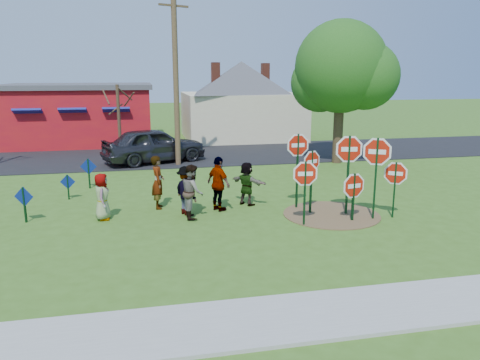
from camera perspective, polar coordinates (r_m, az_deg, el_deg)
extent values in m
plane|color=#3D621C|center=(15.74, -5.72, -4.20)|extent=(120.00, 120.00, 0.00)
cube|color=#9E9E99|center=(9.15, -0.50, -17.12)|extent=(22.00, 1.80, 0.08)
cube|color=black|center=(26.91, -8.43, 2.97)|extent=(120.00, 7.50, 0.04)
cylinder|color=brown|center=(15.91, 11.07, -4.14)|extent=(3.20, 3.20, 0.03)
cube|color=#A1101F|center=(33.32, -18.83, 7.42)|extent=(9.00, 7.00, 3.60)
cube|color=#4C4C51|center=(33.21, -19.08, 10.76)|extent=(9.40, 7.40, 0.30)
cube|color=navy|center=(30.14, -24.45, 7.58)|extent=(1.60, 0.78, 0.45)
cube|color=navy|center=(29.71, -19.70, 7.92)|extent=(1.60, 0.78, 0.45)
cube|color=navy|center=(29.48, -14.84, 8.21)|extent=(1.60, 0.78, 0.45)
cube|color=beige|center=(33.85, 0.17, 7.84)|extent=(8.00, 7.00, 3.20)
pyramid|color=#4C4C51|center=(33.72, 0.17, 14.28)|extent=(9.40, 9.40, 2.20)
cube|color=brown|center=(32.36, -3.00, 12.90)|extent=(0.55, 0.55, 1.40)
cube|color=brown|center=(35.15, 3.09, 12.91)|extent=(0.55, 0.55, 1.40)
cube|color=black|center=(14.43, 7.89, -1.68)|extent=(0.06, 0.08, 2.02)
cylinder|color=white|center=(14.29, 7.97, 0.77)|extent=(1.03, 0.16, 1.04)
cylinder|color=#B11909|center=(14.29, 7.97, 0.77)|extent=(0.89, 0.14, 0.89)
cube|color=white|center=(14.29, 7.97, 0.77)|extent=(0.45, 0.07, 0.13)
cube|color=black|center=(16.20, 6.99, 1.03)|extent=(0.06, 0.07, 2.61)
cylinder|color=white|center=(16.04, 7.08, 4.24)|extent=(1.06, 0.07, 1.06)
cylinder|color=#B11909|center=(16.04, 7.08, 4.24)|extent=(0.92, 0.06, 0.92)
cube|color=white|center=(16.04, 7.08, 4.24)|extent=(0.47, 0.03, 0.13)
cylinder|color=gold|center=(16.04, 7.08, 4.24)|extent=(1.06, 0.06, 1.06)
cube|color=black|center=(15.44, 16.17, 0.08)|extent=(0.09, 0.10, 2.65)
cylinder|color=white|center=(15.28, 16.38, 3.33)|extent=(1.07, 0.57, 1.20)
cylinder|color=#B11909|center=(15.28, 16.38, 3.33)|extent=(0.93, 0.50, 1.03)
cube|color=white|center=(15.28, 16.38, 3.33)|extent=(0.47, 0.25, 0.15)
cube|color=black|center=(15.76, 13.00, 0.51)|extent=(0.08, 0.09, 2.64)
cylinder|color=white|center=(15.60, 13.16, 3.68)|extent=(1.19, 0.23, 1.20)
cylinder|color=#B11909|center=(15.60, 13.16, 3.68)|extent=(1.02, 0.21, 1.04)
cube|color=white|center=(15.60, 13.16, 3.68)|extent=(0.52, 0.10, 0.15)
cylinder|color=gold|center=(15.60, 13.16, 3.68)|extent=(1.19, 0.23, 1.20)
cube|color=black|center=(15.21, 13.63, -2.08)|extent=(0.07, 0.08, 1.55)
cylinder|color=white|center=(15.12, 13.71, -0.70)|extent=(1.07, 0.25, 1.09)
cylinder|color=#B11909|center=(15.12, 13.71, -0.70)|extent=(0.92, 0.22, 0.94)
cube|color=white|center=(15.12, 13.71, -0.70)|extent=(0.47, 0.11, 0.14)
cube|color=black|center=(15.92, 18.30, -1.18)|extent=(0.08, 0.08, 1.84)
cylinder|color=white|center=(15.80, 18.45, 0.77)|extent=(0.85, 0.56, 1.00)
cylinder|color=#B11909|center=(15.80, 18.45, 0.77)|extent=(0.73, 0.49, 0.86)
cube|color=white|center=(15.80, 18.45, 0.77)|extent=(0.37, 0.25, 0.12)
cylinder|color=gold|center=(15.80, 18.45, 0.77)|extent=(0.84, 0.56, 1.00)
cube|color=black|center=(15.69, 8.65, -0.30)|extent=(0.08, 0.08, 2.14)
cylinder|color=white|center=(15.55, 8.74, 2.24)|extent=(0.90, 0.43, 0.99)
cylinder|color=#B11909|center=(15.55, 8.74, 2.24)|extent=(0.78, 0.38, 0.85)
cube|color=white|center=(15.55, 8.74, 2.24)|extent=(0.40, 0.19, 0.12)
cube|color=black|center=(16.18, -24.78, -2.77)|extent=(0.07, 0.07, 1.15)
cube|color=navy|center=(16.11, -24.87, -1.85)|extent=(0.61, 0.24, 0.64)
cube|color=black|center=(18.52, -20.22, -0.83)|extent=(0.05, 0.06, 0.94)
cube|color=navy|center=(18.47, -20.27, -0.21)|extent=(0.56, 0.09, 0.56)
cube|color=black|center=(19.99, -17.93, 0.74)|extent=(0.06, 0.07, 1.23)
cube|color=navy|center=(19.94, -17.99, 1.57)|extent=(0.66, 0.16, 0.67)
imported|color=#3B558E|center=(15.57, -16.47, -1.97)|extent=(0.49, 0.75, 1.52)
imported|color=#216E6B|center=(16.41, -9.98, -0.26)|extent=(0.46, 0.69, 1.86)
imported|color=#965A36|center=(15.17, -5.82, -1.40)|extent=(0.67, 0.86, 1.76)
imported|color=#38383D|center=(15.58, -6.60, -1.28)|extent=(1.02, 1.21, 1.63)
imported|color=#573261|center=(15.87, -2.62, -0.49)|extent=(0.95, 1.18, 1.88)
imported|color=#1C5B31|center=(16.60, 0.83, -0.45)|extent=(1.29, 1.40, 1.56)
imported|color=#303035|center=(24.85, -10.42, 4.23)|extent=(5.71, 3.80, 1.81)
cylinder|color=#4C3823|center=(23.72, -7.83, 12.32)|extent=(0.27, 0.27, 8.81)
cube|color=#4C3823|center=(23.93, -8.09, 20.31)|extent=(1.47, 0.72, 0.10)
cylinder|color=#382819|center=(24.89, 11.90, 6.56)|extent=(0.50, 0.50, 3.93)
sphere|color=#194E14|center=(24.75, 12.22, 13.36)|extent=(4.65, 4.65, 4.65)
sphere|color=#194E14|center=(24.72, 15.01, 12.18)|extent=(3.40, 3.40, 3.40)
sphere|color=#194E14|center=(25.10, 9.74, 11.61)|extent=(3.04, 3.04, 3.04)
cylinder|color=#382819|center=(27.36, -14.53, 7.04)|extent=(0.18, 0.18, 3.99)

